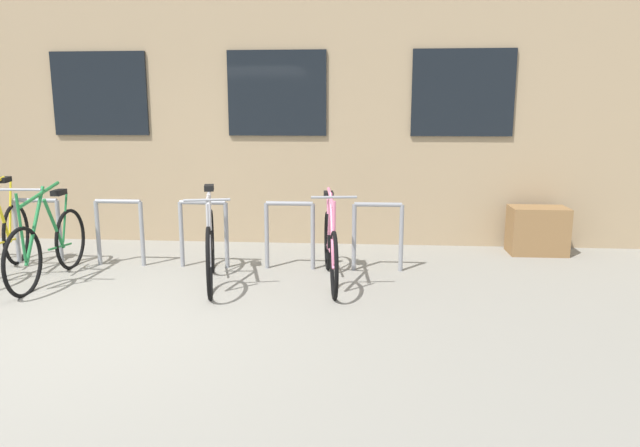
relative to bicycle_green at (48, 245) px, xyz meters
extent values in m
plane|color=gray|center=(0.99, -1.25, -0.38)|extent=(42.00, 42.00, 0.00)
cube|color=tan|center=(0.99, 4.56, 3.10)|extent=(28.00, 5.22, 6.98)
cube|color=black|center=(-0.21, 1.93, 1.63)|extent=(1.30, 0.04, 1.10)
cube|color=black|center=(2.19, 1.93, 1.63)|extent=(1.30, 0.04, 1.10)
cube|color=black|center=(4.59, 1.93, 1.63)|extent=(1.30, 0.04, 1.10)
cylinder|color=gray|center=(-0.76, 0.65, 0.00)|extent=(0.05, 0.05, 0.76)
cylinder|color=gray|center=(-0.23, 0.65, 0.00)|extent=(0.05, 0.05, 0.76)
cylinder|color=gray|center=(-0.49, 0.65, 0.38)|extent=(0.53, 0.05, 0.05)
cylinder|color=gray|center=(0.24, 0.65, 0.00)|extent=(0.05, 0.05, 0.76)
cylinder|color=gray|center=(0.77, 0.65, 0.00)|extent=(0.05, 0.05, 0.76)
cylinder|color=gray|center=(0.51, 0.65, 0.38)|extent=(0.53, 0.05, 0.05)
cylinder|color=gray|center=(1.24, 0.65, 0.00)|extent=(0.05, 0.05, 0.76)
cylinder|color=gray|center=(1.77, 0.65, 0.00)|extent=(0.05, 0.05, 0.76)
cylinder|color=gray|center=(1.51, 0.65, 0.38)|extent=(0.53, 0.05, 0.05)
cylinder|color=gray|center=(2.24, 0.65, 0.00)|extent=(0.05, 0.05, 0.76)
cylinder|color=gray|center=(2.77, 0.65, 0.00)|extent=(0.05, 0.05, 0.76)
cylinder|color=gray|center=(2.51, 0.65, 0.38)|extent=(0.53, 0.05, 0.05)
cylinder|color=gray|center=(3.24, 0.65, 0.00)|extent=(0.05, 0.05, 0.76)
cylinder|color=gray|center=(3.77, 0.65, 0.00)|extent=(0.05, 0.05, 0.76)
cylinder|color=gray|center=(3.51, 0.65, 0.38)|extent=(0.53, 0.05, 0.05)
torus|color=black|center=(-0.02, 0.51, -0.05)|extent=(0.07, 0.71, 0.70)
torus|color=black|center=(0.02, -0.51, -0.05)|extent=(0.07, 0.71, 0.70)
cylinder|color=#1E7238|center=(0.01, -0.23, 0.26)|extent=(0.06, 0.49, 0.75)
cylinder|color=#1E7238|center=(-0.01, 0.16, 0.19)|extent=(0.05, 0.36, 0.61)
cylinder|color=#1E7238|center=(0.00, -0.07, 0.56)|extent=(0.07, 0.79, 0.17)
cylinder|color=#1E7238|center=(-0.01, 0.25, -0.08)|extent=(0.05, 0.51, 0.07)
cylinder|color=#1E7238|center=(-0.02, 0.42, 0.22)|extent=(0.03, 0.20, 0.55)
cylinder|color=#1E7238|center=(0.02, -0.48, 0.29)|extent=(0.03, 0.08, 0.68)
cube|color=black|center=(-0.01, 0.33, 0.52)|extent=(0.11, 0.20, 0.06)
cylinder|color=gray|center=(0.02, -0.46, 0.66)|extent=(0.44, 0.05, 0.03)
torus|color=black|center=(1.64, 0.51, -0.04)|extent=(0.21, 0.71, 0.72)
torus|color=black|center=(1.86, -0.44, -0.04)|extent=(0.21, 0.71, 0.72)
cylinder|color=#B7B7BC|center=(1.80, -0.18, 0.22)|extent=(0.14, 0.46, 0.65)
cylinder|color=#B7B7BC|center=(1.71, 0.19, 0.23)|extent=(0.11, 0.34, 0.67)
cylinder|color=#B7B7BC|center=(1.76, -0.03, 0.55)|extent=(0.21, 0.73, 0.06)
cylinder|color=#B7B7BC|center=(1.69, 0.27, -0.07)|extent=(0.14, 0.48, 0.08)
cylinder|color=#B7B7BC|center=(1.66, 0.42, 0.26)|extent=(0.07, 0.20, 0.61)
cylinder|color=#B7B7BC|center=(1.86, -0.41, 0.25)|extent=(0.05, 0.08, 0.58)
cube|color=black|center=(1.68, 0.33, 0.59)|extent=(0.14, 0.22, 0.06)
cylinder|color=gray|center=(1.85, -0.39, 0.57)|extent=(0.43, 0.13, 0.03)
torus|color=black|center=(2.94, 0.71, -0.06)|extent=(0.12, 0.68, 0.68)
torus|color=black|center=(3.07, -0.35, -0.06)|extent=(0.12, 0.68, 0.68)
cylinder|color=pink|center=(3.03, -0.06, 0.23)|extent=(0.10, 0.51, 0.70)
cylinder|color=pink|center=(2.98, 0.36, 0.18)|extent=(0.08, 0.38, 0.60)
cylinder|color=pink|center=(3.01, 0.12, 0.52)|extent=(0.14, 0.84, 0.13)
cylinder|color=pink|center=(2.97, 0.44, -0.09)|extent=(0.09, 0.53, 0.07)
cylinder|color=pink|center=(2.95, 0.62, 0.20)|extent=(0.05, 0.20, 0.54)
cylinder|color=pink|center=(3.07, -0.32, 0.25)|extent=(0.04, 0.08, 0.63)
cube|color=black|center=(2.96, 0.53, 0.50)|extent=(0.12, 0.21, 0.06)
cylinder|color=gray|center=(3.06, -0.30, 0.60)|extent=(0.44, 0.08, 0.03)
torus|color=black|center=(-0.77, 0.66, -0.04)|extent=(0.18, 0.73, 0.73)
cylinder|color=yellow|center=(-0.71, 0.33, 0.26)|extent=(0.10, 0.35, 0.71)
cylinder|color=yellow|center=(-0.73, 0.42, -0.06)|extent=(0.12, 0.49, 0.08)
cylinder|color=yellow|center=(-0.76, 0.58, 0.28)|extent=(0.06, 0.20, 0.65)
cube|color=black|center=(-0.74, 0.49, 0.64)|extent=(0.14, 0.22, 0.06)
cube|color=olive|center=(5.55, 1.60, -0.08)|extent=(0.70, 0.44, 0.60)
camera|label=1|loc=(3.35, -5.72, 1.41)|focal=32.29mm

